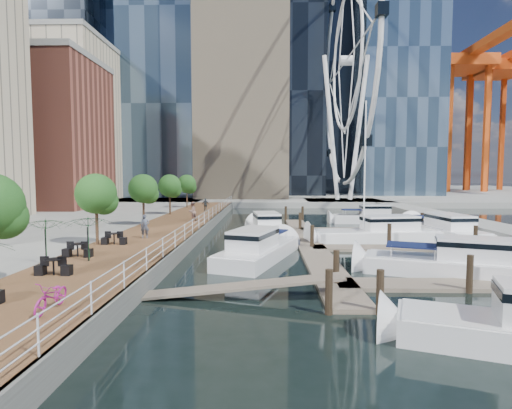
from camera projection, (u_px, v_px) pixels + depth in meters
The scene contains 19 objects.
ground at pixel (274, 276), 21.75m from camera, with size 520.00×520.00×0.00m, color black.
boardwalk at pixel (173, 229), 36.87m from camera, with size 6.00×60.00×1.00m, color brown.
seawall at pixel (205, 229), 36.80m from camera, with size 0.25×60.00×1.00m, color #595954.
land_far at pixel (266, 192), 123.42m from camera, with size 200.00×114.00×1.00m, color gray.
breakwater at pixel (463, 224), 41.22m from camera, with size 4.00×60.00×1.00m, color gray.
pier at pixel (344, 203), 73.26m from camera, with size 14.00×12.00×1.00m, color gray.
railing at pixel (204, 218), 36.73m from camera, with size 0.10×60.00×1.05m, color white, non-canonical shape.
floating_docks at pixel (372, 239), 31.49m from camera, with size 16.00×34.00×2.60m.
ferris_wheel at pixel (346, 61), 71.42m from camera, with size 5.80×45.60×47.80m.
port_cranes at pixel (503, 125), 114.23m from camera, with size 40.00×52.00×38.00m.
street_trees at pixel (143, 189), 35.65m from camera, with size 2.60×42.60×4.60m.
cafe_tables at pixel (67, 258), 19.88m from camera, with size 2.50×13.70×0.74m.
yacht_foreground at pixel (452, 276), 21.81m from camera, with size 2.71×10.13×2.15m, color white, non-canonical shape.
bicycle at pixel (52, 296), 13.11m from camera, with size 0.68×1.94×1.02m, color #9B1673.
pedestrian_near at pixel (145, 226), 28.52m from camera, with size 0.61×0.40×1.68m, color #50586B.
pedestrian_mid at pixel (192, 211), 39.12m from camera, with size 0.92×0.72×1.90m, color gray.
pedestrian_far at pixel (206, 204), 50.40m from camera, with size 0.95×0.39×1.62m, color #323A3F.
moored_yachts at pixel (367, 242), 32.73m from camera, with size 21.30×37.33×11.50m.
cafe_seating at pixel (44, 248), 18.06m from camera, with size 4.83×10.53×2.38m.
Camera 1 is at (-0.53, -21.43, 5.47)m, focal length 28.00 mm.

